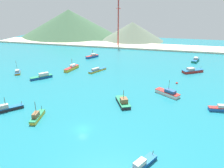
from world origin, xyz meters
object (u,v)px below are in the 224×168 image
Objects in this scene: fishing_boat_0 at (195,60)px; fishing_boat_9 at (42,76)px; fishing_boat_3 at (142,164)px; fishing_boat_11 at (37,116)px; fishing_boat_5 at (168,93)px; buoy_0 at (177,83)px; radio_tower at (118,23)px; fishing_boat_13 at (92,56)px; fishing_boat_7 at (18,72)px; fishing_boat_6 at (97,70)px; fishing_boat_8 at (8,108)px; fishing_boat_1 at (123,102)px; fishing_boat_10 at (220,108)px; fishing_boat_4 at (72,68)px; fishing_boat_2 at (192,71)px.

fishing_boat_9 reaches higher than fishing_boat_0.
fishing_boat_0 is at bearing 77.66° from fishing_boat_3.
fishing_boat_5 is at bearing 36.22° from fishing_boat_11.
fishing_boat_9 is 61.75m from buoy_0.
buoy_0 is at bearing -106.17° from fishing_boat_0.
fishing_boat_3 is 133.75m from radio_tower.
fishing_boat_3 is at bearing -64.24° from fishing_boat_13.
fishing_boat_7 reaches higher than fishing_boat_3.
fishing_boat_0 is 1.06× the size of fishing_boat_13.
fishing_boat_6 is 1.32× the size of fishing_boat_8.
fishing_boat_7 is at bearing -160.70° from fishing_boat_6.
fishing_boat_7 is 47.12m from fishing_boat_13.
fishing_boat_1 is at bearing -19.02° from fishing_boat_7.
fishing_boat_5 is 1.07× the size of fishing_boat_9.
buoy_0 is (3.77, 13.40, -0.77)m from fishing_boat_5.
fishing_boat_0 is at bearing 90.94° from fishing_boat_10.
fishing_boat_1 is 19.23m from fishing_boat_5.
fishing_boat_4 is 1.27× the size of fishing_boat_13.
fishing_boat_4 is at bearing -169.80° from fishing_boat_2.
fishing_boat_7 is 0.88× the size of fishing_boat_8.
buoy_0 is at bearing 80.64° from fishing_boat_3.
fishing_boat_2 reaches higher than fishing_boat_3.
fishing_boat_4 is 17.75m from fishing_boat_9.
fishing_boat_9 is 44.07m from fishing_boat_13.
fishing_boat_7 is at bearing 160.98° from fishing_boat_1.
fishing_boat_6 is at bearing -65.71° from fishing_boat_13.
fishing_boat_1 reaches higher than fishing_boat_3.
fishing_boat_4 is at bearing -98.26° from radio_tower.
fishing_boat_11 is 76.50m from fishing_boat_13.
fishing_boat_7 is at bearing -152.58° from fishing_boat_0.
fishing_boat_7 reaches higher than fishing_boat_5.
fishing_boat_1 reaches higher than fishing_boat_10.
fishing_boat_1 is 0.89× the size of fishing_boat_4.
fishing_boat_2 is 1.21× the size of fishing_boat_9.
fishing_boat_10 reaches higher than fishing_boat_6.
fishing_boat_1 is at bearing 109.38° from fishing_boat_3.
fishing_boat_8 reaches higher than fishing_boat_9.
fishing_boat_6 is at bearing 71.94° from fishing_boat_8.
fishing_boat_5 reaches higher than fishing_boat_11.
fishing_boat_13 reaches higher than fishing_boat_0.
fishing_boat_10 is 0.20× the size of radio_tower.
fishing_boat_7 is 0.87× the size of fishing_boat_11.
fishing_boat_1 is 47.36m from fishing_boat_4.
fishing_boat_8 is 73.71m from fishing_boat_13.
fishing_boat_6 is at bearing 150.21° from fishing_boat_10.
fishing_boat_11 is (10.97, -48.93, -0.04)m from fishing_boat_4.
fishing_boat_6 is at bearing 37.47° from fishing_boat_9.
fishing_boat_5 is at bearing -4.72° from fishing_boat_9.
fishing_boat_11 is 8.23× the size of buoy_0.
radio_tower is (17.53, 82.89, 16.95)m from fishing_boat_9.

